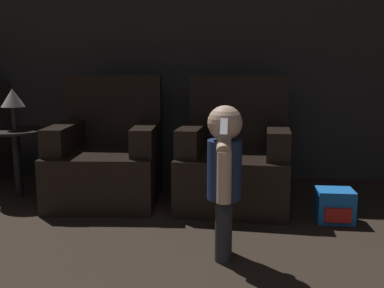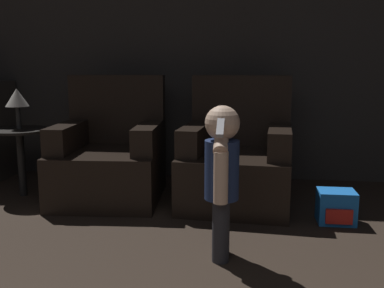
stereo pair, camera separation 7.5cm
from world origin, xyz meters
name	(u,v)px [view 1 (the left image)]	position (x,y,z in m)	size (l,w,h in m)	color
wall_back	(202,38)	(0.00, 4.50, 1.30)	(8.40, 0.05, 2.60)	#33302D
armchair_left	(109,157)	(-0.68, 3.74, 0.32)	(0.85, 0.90, 0.97)	black
armchair_right	(235,160)	(0.32, 3.74, 0.32)	(0.86, 0.91, 0.97)	black
person_toddler	(224,170)	(0.26, 2.70, 0.49)	(0.18, 0.33, 0.83)	#28282D
toy_backpack	(335,206)	(0.99, 3.34, 0.11)	(0.24, 0.21, 0.22)	blue
side_table	(16,141)	(-1.41, 3.67, 0.46)	(0.48, 0.48, 0.55)	black
lamp	(13,99)	(-1.41, 3.67, 0.79)	(0.18, 0.18, 0.32)	#262626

